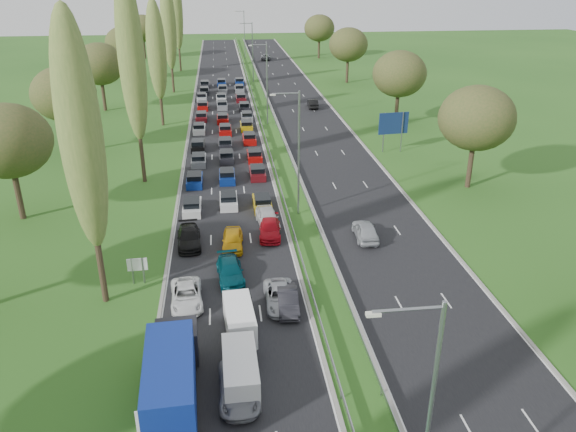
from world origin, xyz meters
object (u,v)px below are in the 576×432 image
white_van_front (240,368)px  info_sign (138,267)px  near_car_1 (172,427)px  blue_lorry (172,377)px  white_van_rear (239,317)px  near_car_2 (187,295)px  direction_sign (393,125)px  near_car_3 (189,237)px

white_van_front → info_sign: (-7.23, 12.22, 0.36)m
near_car_1 → white_van_front: white_van_front is taller
blue_lorry → white_van_rear: blue_lorry is taller
near_car_2 → info_sign: info_sign is taller
direction_sign → white_van_rear: bearing=-119.8°
white_van_rear → direction_sign: bearing=56.1°
near_car_2 → blue_lorry: (-0.20, -10.31, 1.31)m
info_sign → near_car_2: bearing=-41.8°
near_car_3 → blue_lorry: (0.01, -19.74, 1.27)m
white_van_front → blue_lorry: bearing=-159.4°
white_van_front → near_car_2: bearing=110.4°
near_car_3 → info_sign: size_ratio=2.33×
blue_lorry → white_van_rear: 7.78m
near_car_2 → direction_sign: 42.08m
near_car_3 → white_van_rear: size_ratio=1.06×
blue_lorry → white_van_front: blue_lorry is taller
near_car_1 → white_van_front: (3.65, 3.83, 0.27)m
near_car_2 → near_car_3: size_ratio=0.97×
white_van_rear → white_van_front: bearing=-95.8°
near_car_2 → blue_lorry: 10.40m
white_van_rear → direction_sign: 43.10m
near_car_1 → near_car_2: (0.18, 12.68, -0.07)m
near_car_2 → near_car_1: bearing=-94.8°
near_car_1 → blue_lorry: 2.68m
near_car_3 → blue_lorry: size_ratio=0.54×
direction_sign → near_car_3: bearing=-136.1°
near_car_1 → direction_sign: bearing=64.0°
near_car_1 → blue_lorry: blue_lorry is taller
near_car_3 → white_van_front: (3.68, -18.29, 0.29)m
direction_sign → near_car_1: bearing=-118.5°
white_van_rear → info_sign: size_ratio=2.19×
white_van_rear → direction_sign: direction_sign is taller
near_car_1 → white_van_front: 5.29m
near_car_1 → near_car_2: 12.68m
info_sign → direction_sign: 41.89m
blue_lorry → direction_sign: size_ratio=1.75×
direction_sign → white_van_front: bearing=-116.9°
near_car_2 → white_van_rear: size_ratio=1.03×
blue_lorry → white_van_front: 4.07m
near_car_2 → white_van_front: bearing=-72.6°
near_car_3 → white_van_front: size_ratio=0.99×
blue_lorry → info_sign: (-3.56, 13.68, -0.62)m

